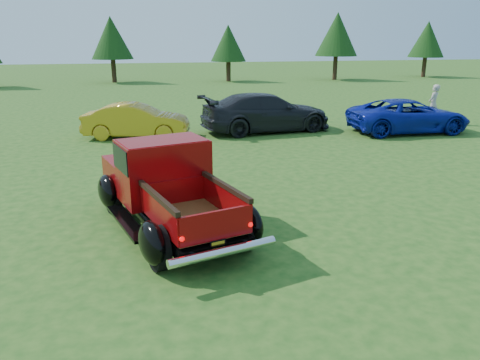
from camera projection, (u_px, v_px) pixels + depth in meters
The scene contains 10 objects.
ground at pixel (226, 230), 8.72m from camera, with size 120.00×120.00×0.00m, color #204E16.
tree_mid_left at pixel (111, 38), 36.03m from camera, with size 3.20×3.20×5.00m.
tree_mid_right at pixel (228, 43), 37.09m from camera, with size 2.82×2.82×4.40m.
tree_east at pixel (337, 34), 38.29m from camera, with size 3.46×3.46×5.40m.
tree_far_east at pixel (427, 39), 41.22m from camera, with size 3.07×3.07×4.80m.
pickup_truck at pixel (164, 184), 8.85m from camera, with size 3.03×4.69×1.64m.
show_car_yellow at pixel (136, 121), 16.56m from camera, with size 1.28×3.68×1.21m, color gold.
show_car_grey at pixel (266, 112), 17.68m from camera, with size 2.01×4.95×1.44m, color black.
show_car_blue at pixel (409, 116), 17.50m from camera, with size 2.06×4.47×1.24m, color #0D1B95.
spectator at pixel (433, 104), 19.23m from camera, with size 0.58×0.38×1.60m, color #B6AC9E.
Camera 1 is at (-1.49, -7.93, 3.45)m, focal length 35.00 mm.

